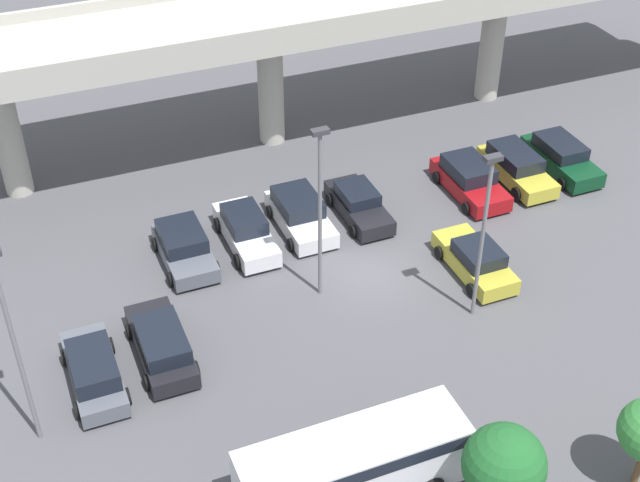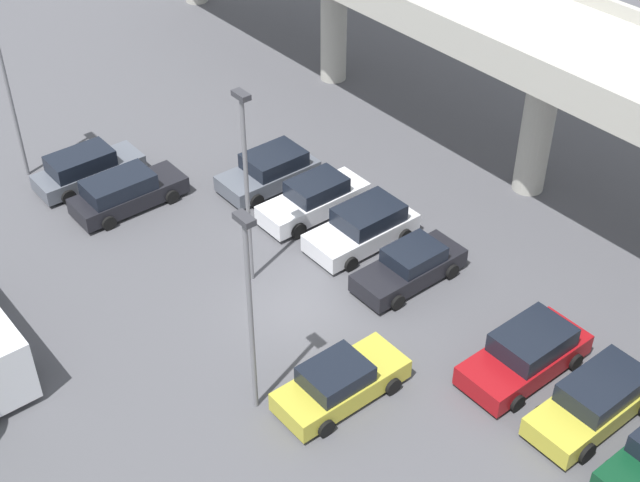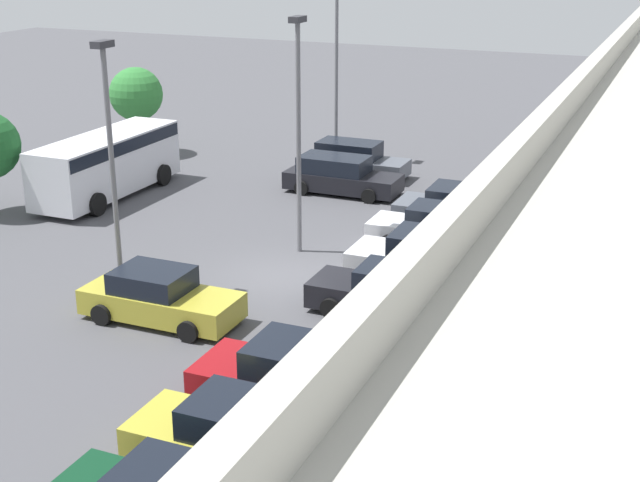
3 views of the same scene
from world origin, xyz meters
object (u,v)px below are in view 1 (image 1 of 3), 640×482
at_px(parked_car_5, 358,204).
at_px(shuttle_bus, 353,463).
at_px(parked_car_1, 161,344).
at_px(parked_car_3, 246,230).
at_px(lamp_post_by_overpass, 320,202).
at_px(lamp_post_mid_lot, 12,336).
at_px(parked_car_9, 561,157).
at_px(tree_front_centre, 504,465).
at_px(parked_car_4, 300,214).
at_px(parked_car_7, 469,179).
at_px(lamp_post_near_aisle, 484,225).
at_px(parked_car_8, 516,167).
at_px(parked_car_2, 184,247).
at_px(parked_car_6, 475,260).
at_px(parked_car_0, 94,370).

bearing_deg(parked_car_5, shuttle_bus, -24.99).
height_order(parked_car_1, parked_car_3, parked_car_3).
bearing_deg(lamp_post_by_overpass, shuttle_bus, -106.41).
bearing_deg(lamp_post_mid_lot, parked_car_9, 16.39).
height_order(parked_car_1, tree_front_centre, tree_front_centre).
height_order(parked_car_4, shuttle_bus, shuttle_bus).
bearing_deg(parked_car_7, lamp_post_near_aisle, -28.84).
height_order(parked_car_9, lamp_post_by_overpass, lamp_post_by_overpass).
bearing_deg(lamp_post_by_overpass, lamp_post_near_aisle, -34.27).
bearing_deg(parked_car_9, tree_front_centre, -39.77).
relative_size(parked_car_3, parked_car_8, 0.99).
distance_m(parked_car_8, lamp_post_by_overpass, 13.81).
xyz_separation_m(parked_car_4, lamp_post_by_overpass, (-0.96, -4.78, 3.89)).
bearing_deg(tree_front_centre, parked_car_8, 55.89).
distance_m(parked_car_3, parked_car_7, 11.51).
relative_size(parked_car_3, shuttle_bus, 0.63).
relative_size(parked_car_2, shuttle_bus, 0.57).
distance_m(parked_car_3, lamp_post_near_aisle, 11.41).
xyz_separation_m(parked_car_7, lamp_post_by_overpass, (-9.72, -4.35, 3.89)).
relative_size(parked_car_3, parked_car_7, 1.01).
xyz_separation_m(parked_car_2, tree_front_centre, (5.55, -17.05, 1.99)).
relative_size(parked_car_9, tree_front_centre, 1.21).
distance_m(parked_car_2, tree_front_centre, 18.04).
height_order(parked_car_6, tree_front_centre, tree_front_centre).
xyz_separation_m(parked_car_0, lamp_post_near_aisle, (15.17, -1.83, 3.72)).
bearing_deg(parked_car_9, parked_car_3, -90.08).
bearing_deg(parked_car_1, parked_car_7, -71.33).
bearing_deg(parked_car_7, parked_car_0, -72.55).
relative_size(parked_car_8, lamp_post_near_aisle, 0.64).
bearing_deg(lamp_post_by_overpass, parked_car_6, -10.84).
height_order(parked_car_6, parked_car_7, parked_car_7).
bearing_deg(parked_car_5, parked_car_6, 26.37).
bearing_deg(parked_car_6, parked_car_4, 43.68).
xyz_separation_m(parked_car_1, parked_car_8, (19.63, 5.81, 0.03)).
xyz_separation_m(parked_car_3, parked_car_4, (2.75, 0.31, -0.00)).
xyz_separation_m(parked_car_3, lamp_post_by_overpass, (1.80, -4.48, 3.89)).
bearing_deg(parked_car_4, parked_car_3, -83.65).
bearing_deg(parked_car_5, parked_car_3, -88.97).
height_order(parked_car_7, lamp_post_by_overpass, lamp_post_by_overpass).
relative_size(parked_car_0, parked_car_8, 0.97).
height_order(parked_car_0, parked_car_6, parked_car_0).
relative_size(parked_car_4, parked_car_8, 0.94).
distance_m(parked_car_1, parked_car_5, 12.50).
distance_m(parked_car_1, lamp_post_near_aisle, 13.22).
bearing_deg(lamp_post_near_aisle, lamp_post_mid_lot, 179.84).
bearing_deg(parked_car_7, tree_front_centre, -27.48).
bearing_deg(lamp_post_by_overpass, tree_front_centre, -86.21).
bearing_deg(parked_car_4, lamp_post_by_overpass, -11.31).
xyz_separation_m(lamp_post_mid_lot, tree_front_centre, (13.03, -9.13, -2.11)).
bearing_deg(parked_car_9, parked_car_6, -55.51).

